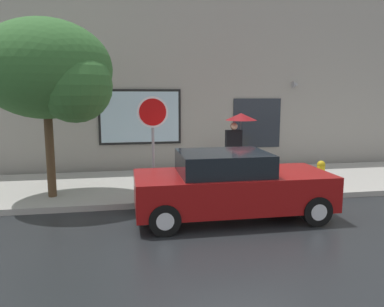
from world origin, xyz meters
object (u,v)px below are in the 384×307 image
street_tree (51,73)px  stop_sign (153,127)px  parked_car (231,186)px  pedestrian_with_umbrella (238,127)px  fire_hydrant (321,173)px

street_tree → stop_sign: (2.41, -0.59, -1.32)m
parked_car → stop_sign: size_ratio=1.69×
pedestrian_with_umbrella → stop_sign: 3.55m
parked_car → pedestrian_with_umbrella: (1.22, 3.45, 1.01)m
stop_sign → fire_hydrant: bearing=6.1°
parked_car → fire_hydrant: size_ratio=5.91×
pedestrian_with_umbrella → stop_sign: size_ratio=0.79×
fire_hydrant → stop_sign: (-4.83, -0.52, 1.45)m
street_tree → parked_car: bearing=-25.4°
fire_hydrant → stop_sign: bearing=-173.9°
street_tree → stop_sign: 2.81m
parked_car → stop_sign: (-1.62, 1.33, 1.22)m
stop_sign → parked_car: bearing=-39.4°
fire_hydrant → parked_car: bearing=-150.1°
fire_hydrant → pedestrian_with_umbrella: bearing=141.2°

